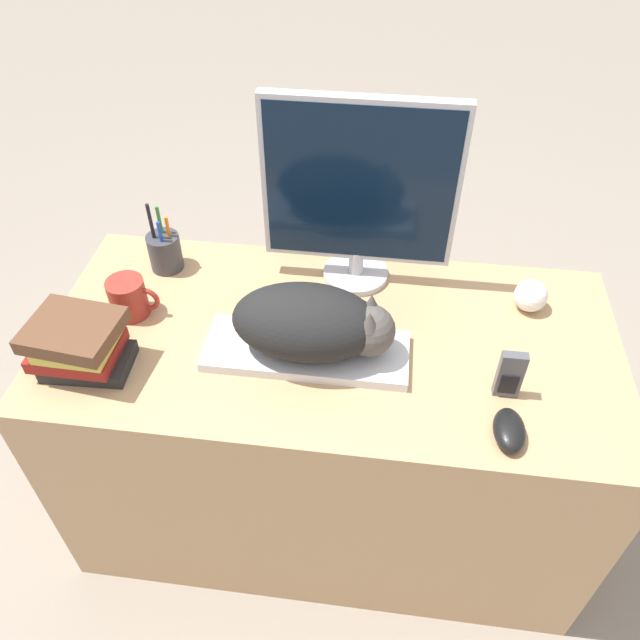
{
  "coord_description": "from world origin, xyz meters",
  "views": [
    {
      "loc": [
        0.11,
        -0.69,
        1.72
      ],
      "look_at": [
        -0.02,
        0.3,
        0.77
      ],
      "focal_mm": 35.0,
      "sensor_mm": 36.0,
      "label": 1
    }
  ],
  "objects": [
    {
      "name": "computer_mouse",
      "position": [
        0.38,
        0.08,
        0.73
      ],
      "size": [
        0.06,
        0.11,
        0.04
      ],
      "color": "black",
      "rests_on": "desk"
    },
    {
      "name": "baseball",
      "position": [
        0.46,
        0.47,
        0.75
      ],
      "size": [
        0.08,
        0.08,
        0.08
      ],
      "color": "silver",
      "rests_on": "desk"
    },
    {
      "name": "cat",
      "position": [
        -0.03,
        0.25,
        0.81
      ],
      "size": [
        0.35,
        0.19,
        0.15
      ],
      "color": "black",
      "rests_on": "keyboard"
    },
    {
      "name": "pen_cup",
      "position": [
        -0.45,
        0.52,
        0.76
      ],
      "size": [
        0.08,
        0.08,
        0.19
      ],
      "color": "#38383D",
      "rests_on": "desk"
    },
    {
      "name": "book_stack",
      "position": [
        -0.52,
        0.16,
        0.78
      ],
      "size": [
        0.2,
        0.17,
        0.13
      ],
      "color": "black",
      "rests_on": "desk"
    },
    {
      "name": "desk",
      "position": [
        0.0,
        0.32,
        0.35
      ],
      "size": [
        1.32,
        0.63,
        0.71
      ],
      "color": "tan",
      "rests_on": "ground_plane"
    },
    {
      "name": "keyboard",
      "position": [
        -0.05,
        0.25,
        0.72
      ],
      "size": [
        0.45,
        0.16,
        0.02
      ],
      "color": "silver",
      "rests_on": "desk"
    },
    {
      "name": "coffee_mug",
      "position": [
        -0.48,
        0.33,
        0.76
      ],
      "size": [
        0.12,
        0.09,
        0.1
      ],
      "color": "#9E2D23",
      "rests_on": "desk"
    },
    {
      "name": "phone",
      "position": [
        0.38,
        0.19,
        0.77
      ],
      "size": [
        0.05,
        0.02,
        0.12
      ],
      "color": "#4C4C51",
      "rests_on": "desk"
    },
    {
      "name": "monitor",
      "position": [
        0.04,
        0.54,
        0.96
      ],
      "size": [
        0.45,
        0.16,
        0.47
      ],
      "color": "#B7B7BC",
      "rests_on": "desk"
    },
    {
      "name": "ground_plane",
      "position": [
        0.0,
        0.0,
        0.0
      ],
      "size": [
        12.0,
        12.0,
        0.0
      ],
      "primitive_type": "plane",
      "color": "gray"
    }
  ]
}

